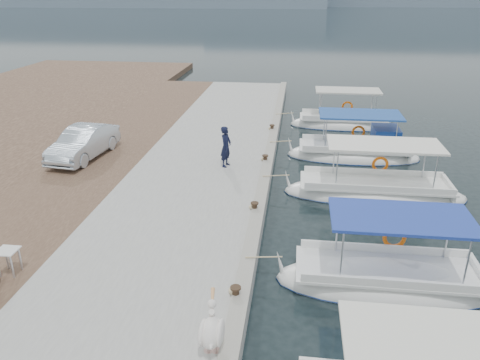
{
  "coord_description": "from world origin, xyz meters",
  "views": [
    {
      "loc": [
        0.98,
        -13.22,
        7.82
      ],
      "look_at": [
        -1.0,
        2.58,
        1.2
      ],
      "focal_mm": 35.0,
      "sensor_mm": 36.0,
      "label": 1
    }
  ],
  "objects_px": {
    "pelican": "(212,330)",
    "fishing_caique_d": "(355,154)",
    "fishing_caique_c": "(374,193)",
    "fishing_caique_b": "(386,283)",
    "fisherman": "(226,147)",
    "parked_car": "(84,143)",
    "fishing_caique_e": "(342,125)"
  },
  "relations": [
    {
      "from": "pelican",
      "to": "fishing_caique_d",
      "type": "bearing_deg",
      "value": 72.61
    },
    {
      "from": "pelican",
      "to": "fishing_caique_c",
      "type": "bearing_deg",
      "value": 64.0
    },
    {
      "from": "fishing_caique_b",
      "to": "fishing_caique_c",
      "type": "xyz_separation_m",
      "value": [
        0.51,
        6.23,
        -0.0
      ]
    },
    {
      "from": "fishing_caique_b",
      "to": "fisherman",
      "type": "bearing_deg",
      "value": 126.91
    },
    {
      "from": "fishing_caique_b",
      "to": "parked_car",
      "type": "height_order",
      "value": "fishing_caique_b"
    },
    {
      "from": "fishing_caique_e",
      "to": "parked_car",
      "type": "distance_m",
      "value": 15.0
    },
    {
      "from": "fishing_caique_c",
      "to": "pelican",
      "type": "relative_size",
      "value": 5.18
    },
    {
      "from": "fishing_caique_e",
      "to": "pelican",
      "type": "xyz_separation_m",
      "value": [
        -4.31,
        -19.93,
        0.93
      ]
    },
    {
      "from": "fishing_caique_d",
      "to": "pelican",
      "type": "relative_size",
      "value": 4.61
    },
    {
      "from": "fishing_caique_c",
      "to": "fisherman",
      "type": "height_order",
      "value": "fisherman"
    },
    {
      "from": "fishing_caique_b",
      "to": "fisherman",
      "type": "xyz_separation_m",
      "value": [
        -5.7,
        7.6,
        1.27
      ]
    },
    {
      "from": "fishing_caique_b",
      "to": "fishing_caique_d",
      "type": "bearing_deg",
      "value": 88.81
    },
    {
      "from": "fishing_caique_e",
      "to": "fisherman",
      "type": "height_order",
      "value": "fisherman"
    },
    {
      "from": "parked_car",
      "to": "fisherman",
      "type": "bearing_deg",
      "value": 3.93
    },
    {
      "from": "fishing_caique_e",
      "to": "pelican",
      "type": "bearing_deg",
      "value": -102.22
    },
    {
      "from": "fishing_caique_d",
      "to": "fishing_caique_e",
      "type": "distance_m",
      "value": 5.52
    },
    {
      "from": "fishing_caique_b",
      "to": "fishing_caique_e",
      "type": "height_order",
      "value": "same"
    },
    {
      "from": "fishing_caique_b",
      "to": "pelican",
      "type": "xyz_separation_m",
      "value": [
        -4.29,
        -3.62,
        0.93
      ]
    },
    {
      "from": "fishing_caique_b",
      "to": "pelican",
      "type": "distance_m",
      "value": 5.69
    },
    {
      "from": "fishing_caique_d",
      "to": "fisherman",
      "type": "bearing_deg",
      "value": -151.63
    },
    {
      "from": "fishing_caique_d",
      "to": "fisherman",
      "type": "relative_size",
      "value": 3.59
    },
    {
      "from": "fishing_caique_c",
      "to": "fishing_caique_e",
      "type": "xyz_separation_m",
      "value": [
        -0.49,
        10.08,
        0.0
      ]
    },
    {
      "from": "fisherman",
      "to": "fishing_caique_c",
      "type": "bearing_deg",
      "value": -86.79
    },
    {
      "from": "pelican",
      "to": "parked_car",
      "type": "relative_size",
      "value": 0.32
    },
    {
      "from": "fishing_caique_d",
      "to": "parked_car",
      "type": "bearing_deg",
      "value": -166.96
    },
    {
      "from": "fisherman",
      "to": "fishing_caique_e",
      "type": "bearing_deg",
      "value": -17.71
    },
    {
      "from": "pelican",
      "to": "parked_car",
      "type": "distance_m",
      "value": 14.04
    },
    {
      "from": "fisherman",
      "to": "parked_car",
      "type": "bearing_deg",
      "value": 103.07
    },
    {
      "from": "fishing_caique_d",
      "to": "fishing_caique_e",
      "type": "bearing_deg",
      "value": 92.08
    },
    {
      "from": "fishing_caique_b",
      "to": "fishing_caique_c",
      "type": "bearing_deg",
      "value": 85.3
    },
    {
      "from": "fishing_caique_e",
      "to": "pelican",
      "type": "distance_m",
      "value": 20.41
    },
    {
      "from": "pelican",
      "to": "fisherman",
      "type": "height_order",
      "value": "fisherman"
    }
  ]
}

